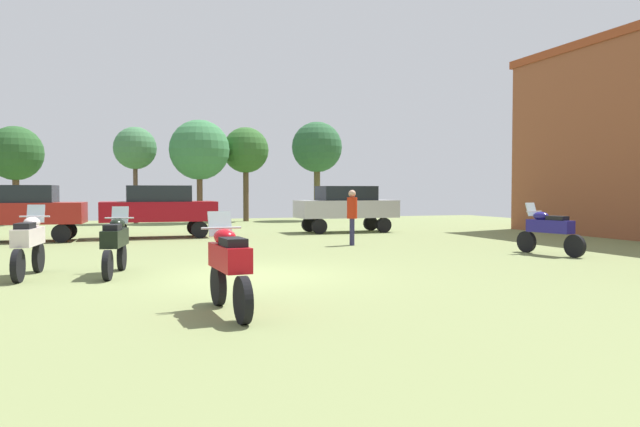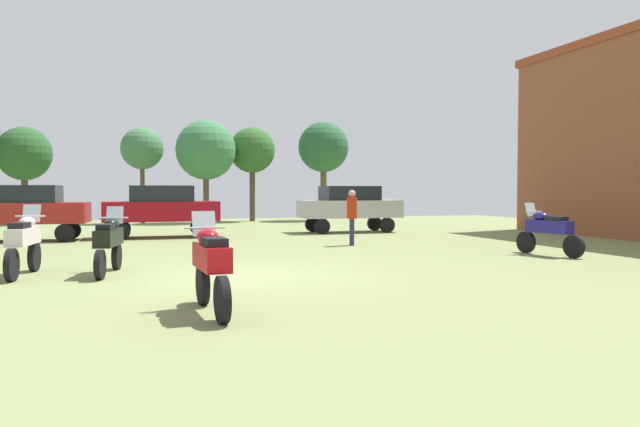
% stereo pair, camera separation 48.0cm
% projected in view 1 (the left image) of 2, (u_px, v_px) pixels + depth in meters
% --- Properties ---
extents(ground_plane, '(44.00, 52.00, 0.02)m').
position_uv_depth(ground_plane, '(248.00, 276.00, 12.84)').
color(ground_plane, olive).
extents(motorcycle_4, '(0.71, 2.22, 1.46)m').
position_uv_depth(motorcycle_4, '(115.00, 242.00, 12.97)').
color(motorcycle_4, black).
rests_on(motorcycle_4, ground).
extents(motorcycle_5, '(0.62, 2.13, 1.49)m').
position_uv_depth(motorcycle_5, '(229.00, 264.00, 8.89)').
color(motorcycle_5, black).
rests_on(motorcycle_5, ground).
extents(motorcycle_6, '(0.64, 2.23, 1.51)m').
position_uv_depth(motorcycle_6, '(29.00, 242.00, 12.65)').
color(motorcycle_6, black).
rests_on(motorcycle_6, ground).
extents(motorcycle_7, '(0.74, 2.22, 1.46)m').
position_uv_depth(motorcycle_7, '(549.00, 229.00, 17.02)').
color(motorcycle_7, black).
rests_on(motorcycle_7, ground).
extents(car_2, '(4.31, 1.83, 2.00)m').
position_uv_depth(car_2, '(159.00, 207.00, 23.20)').
color(car_2, black).
rests_on(car_2, ground).
extents(car_3, '(4.43, 2.13, 2.00)m').
position_uv_depth(car_3, '(20.00, 209.00, 21.35)').
color(car_3, black).
rests_on(car_3, ground).
extents(car_4, '(4.31, 1.84, 2.00)m').
position_uv_depth(car_4, '(346.00, 205.00, 26.23)').
color(car_4, black).
rests_on(car_4, ground).
extents(person_1, '(0.41, 0.41, 1.83)m').
position_uv_depth(person_1, '(352.00, 213.00, 19.96)').
color(person_1, '#2A284B').
rests_on(person_1, ground).
extents(tree_1, '(2.82, 2.82, 5.16)m').
position_uv_depth(tree_1, '(15.00, 154.00, 31.44)').
color(tree_1, brown).
rests_on(tree_1, ground).
extents(tree_3, '(2.68, 2.68, 5.51)m').
position_uv_depth(tree_3, '(246.00, 151.00, 35.43)').
color(tree_3, brown).
rests_on(tree_3, ground).
extents(tree_6, '(3.05, 3.05, 5.97)m').
position_uv_depth(tree_6, '(317.00, 148.00, 36.63)').
color(tree_6, brown).
rests_on(tree_6, ground).
extents(tree_7, '(3.34, 3.34, 5.75)m').
position_uv_depth(tree_7, '(199.00, 150.00, 33.71)').
color(tree_7, brown).
rests_on(tree_7, ground).
extents(tree_8, '(2.32, 2.32, 5.29)m').
position_uv_depth(tree_8, '(135.00, 149.00, 33.12)').
color(tree_8, brown).
rests_on(tree_8, ground).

